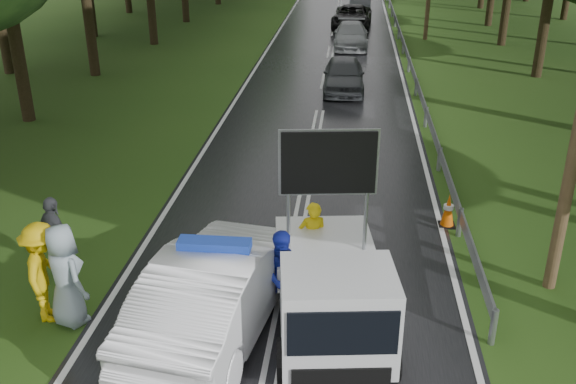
# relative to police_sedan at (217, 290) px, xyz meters

# --- Properties ---
(ground) EXTENTS (160.00, 160.00, 0.00)m
(ground) POSITION_rel_police_sedan_xyz_m (1.09, 0.06, -0.83)
(ground) COLOR #214213
(ground) RESTS_ON ground
(road) EXTENTS (7.00, 140.00, 0.02)m
(road) POSITION_rel_police_sedan_xyz_m (1.09, 30.06, -0.82)
(road) COLOR black
(road) RESTS_ON ground
(guardrail) EXTENTS (0.12, 60.06, 0.70)m
(guardrail) POSITION_rel_police_sedan_xyz_m (4.79, 29.73, -0.28)
(guardrail) COLOR gray
(guardrail) RESTS_ON ground
(police_sedan) EXTENTS (2.53, 5.23, 1.82)m
(police_sedan) POSITION_rel_police_sedan_xyz_m (0.00, 0.00, 0.00)
(police_sedan) COLOR white
(police_sedan) RESTS_ON ground
(work_truck) EXTENTS (2.40, 4.47, 3.40)m
(work_truck) POSITION_rel_police_sedan_xyz_m (1.99, 0.09, 0.09)
(work_truck) COLOR gray
(work_truck) RESTS_ON ground
(barrier) EXTENTS (2.30, 0.62, 0.98)m
(barrier) POSITION_rel_police_sedan_xyz_m (0.29, 1.06, -0.09)
(barrier) COLOR #E6F40D
(barrier) RESTS_ON ground
(officer) EXTENTS (0.67, 0.53, 1.63)m
(officer) POSITION_rel_police_sedan_xyz_m (1.54, 2.06, -0.02)
(officer) COLOR yellow
(officer) RESTS_ON ground
(civilian) EXTENTS (0.99, 0.87, 1.72)m
(civilian) POSITION_rel_police_sedan_xyz_m (1.12, 0.56, 0.03)
(civilian) COLOR #1B29AF
(civilian) RESTS_ON ground
(bystander_left) EXTENTS (0.99, 1.38, 1.92)m
(bystander_left) POSITION_rel_police_sedan_xyz_m (-3.15, 0.06, 0.13)
(bystander_left) COLOR gold
(bystander_left) RESTS_ON ground
(bystander_mid) EXTENTS (1.06, 0.95, 1.72)m
(bystander_mid) POSITION_rel_police_sedan_xyz_m (-3.62, 1.56, 0.03)
(bystander_mid) COLOR #3D3F44
(bystander_mid) RESTS_ON ground
(bystander_right) EXTENTS (1.14, 1.07, 1.96)m
(bystander_right) POSITION_rel_police_sedan_xyz_m (-2.71, -0.03, 0.15)
(bystander_right) COLOR #8C9EA8
(bystander_right) RESTS_ON ground
(queue_car_first) EXTENTS (1.70, 4.07, 1.38)m
(queue_car_first) POSITION_rel_police_sedan_xyz_m (1.89, 16.40, -0.14)
(queue_car_first) COLOR #3C4043
(queue_car_first) RESTS_ON ground
(queue_car_second) EXTENTS (1.80, 4.40, 1.27)m
(queue_car_second) POSITION_rel_police_sedan_xyz_m (2.10, 25.39, -0.19)
(queue_car_second) COLOR #979A9E
(queue_car_second) RESTS_ON ground
(queue_car_third) EXTENTS (2.55, 5.03, 1.36)m
(queue_car_third) POSITION_rel_police_sedan_xyz_m (2.09, 31.39, -0.15)
(queue_car_third) COLOR black
(queue_car_third) RESTS_ON ground
(queue_car_fourth) EXTENTS (1.57, 4.26, 1.39)m
(queue_car_fourth) POSITION_rel_police_sedan_xyz_m (2.64, 38.03, -0.13)
(queue_car_fourth) COLOR #414549
(queue_car_fourth) RESTS_ON ground
(cone_center) EXTENTS (0.39, 0.39, 0.82)m
(cone_center) POSITION_rel_police_sedan_xyz_m (0.09, 2.06, -0.43)
(cone_center) COLOR black
(cone_center) RESTS_ON ground
(cone_far) EXTENTS (0.33, 0.33, 0.70)m
(cone_far) POSITION_rel_police_sedan_xyz_m (1.86, 2.56, -0.49)
(cone_far) COLOR black
(cone_far) RESTS_ON ground
(cone_left_mid) EXTENTS (0.37, 0.37, 0.79)m
(cone_left_mid) POSITION_rel_police_sedan_xyz_m (-0.91, 1.13, -0.45)
(cone_left_mid) COLOR black
(cone_left_mid) RESTS_ON ground
(cone_right) EXTENTS (0.39, 0.39, 0.82)m
(cone_right) POSITION_rel_police_sedan_xyz_m (4.59, 4.56, -0.43)
(cone_right) COLOR black
(cone_right) RESTS_ON ground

